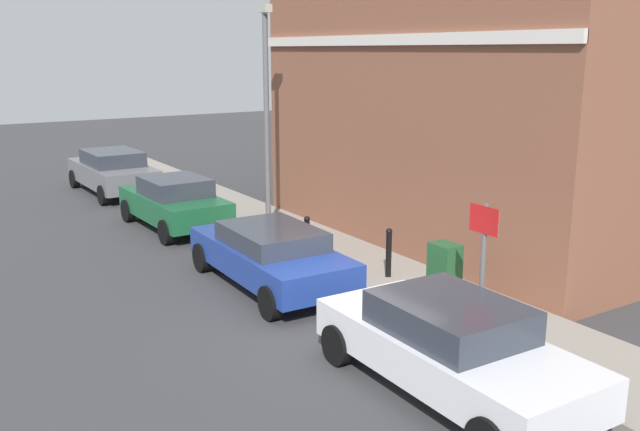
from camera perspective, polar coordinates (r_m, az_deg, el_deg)
name	(u,v)px	position (r m, az deg, el deg)	size (l,w,h in m)	color
ground	(350,326)	(12.35, 2.48, -9.14)	(80.00, 80.00, 0.00)	#38383A
sidewalk	(283,232)	(18.18, -3.09, -1.41)	(2.32, 30.00, 0.15)	gray
corner_building	(504,93)	(18.65, 14.94, 9.77)	(7.93, 10.64, 7.35)	brown
car_white	(450,345)	(10.01, 10.74, -10.50)	(1.94, 4.34, 1.37)	silver
car_blue	(270,254)	(14.14, -4.13, -3.19)	(1.98, 4.40, 1.28)	navy
car_green	(174,202)	(19.11, -11.95, 1.10)	(1.95, 4.00, 1.42)	#195933
car_grey	(113,171)	(24.40, -16.76, 3.56)	(2.04, 4.54, 1.46)	slate
utility_cabinet	(444,276)	(13.00, 10.23, -4.95)	(0.46, 0.61, 1.15)	#1E4C28
bollard_near_cabinet	(389,251)	(14.35, 5.71, -2.93)	(0.14, 0.14, 1.04)	black
bollard_far_kerb	(307,237)	(15.31, -1.08, -1.81)	(0.14, 0.14, 1.04)	black
street_sign	(483,253)	(11.10, 13.34, -3.04)	(0.08, 0.60, 2.30)	#59595B
lamppost	(266,108)	(18.07, -4.45, 8.88)	(0.20, 0.44, 5.72)	#59595B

